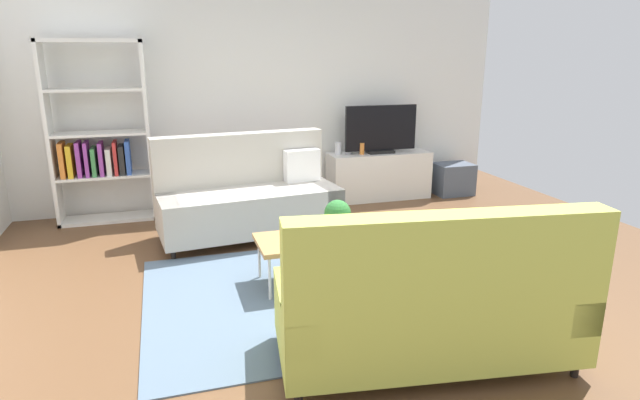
{
  "coord_description": "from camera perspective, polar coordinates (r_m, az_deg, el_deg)",
  "views": [
    {
      "loc": [
        -1.34,
        -4.07,
        1.96
      ],
      "look_at": [
        0.0,
        0.38,
        0.65
      ],
      "focal_mm": 29.61,
      "sensor_mm": 36.0,
      "label": 1
    }
  ],
  "objects": [
    {
      "name": "ground_plane",
      "position": [
        4.72,
        1.33,
        -8.84
      ],
      "size": [
        7.68,
        7.68,
        0.0
      ],
      "primitive_type": "plane",
      "color": "brown"
    },
    {
      "name": "wall_far",
      "position": [
        7.02,
        -5.85,
        11.47
      ],
      "size": [
        6.4,
        0.12,
        2.9
      ],
      "primitive_type": "cube",
      "color": "white",
      "rests_on": "ground_plane"
    },
    {
      "name": "area_rug",
      "position": [
        4.53,
        0.2,
        -9.84
      ],
      "size": [
        2.9,
        2.2,
        0.01
      ],
      "primitive_type": "cube",
      "color": "slate",
      "rests_on": "ground_plane"
    },
    {
      "name": "couch_beige",
      "position": [
        5.8,
        -7.76,
        0.38
      ],
      "size": [
        1.98,
        1.04,
        1.1
      ],
      "rotation": [
        0.0,
        0.0,
        3.25
      ],
      "color": "#B2ADA3",
      "rests_on": "ground_plane"
    },
    {
      "name": "couch_green",
      "position": [
        3.44,
        11.55,
        -10.74
      ],
      "size": [
        2.0,
        1.09,
        1.1
      ],
      "rotation": [
        0.0,
        0.0,
        -0.14
      ],
      "color": "#C1CC51",
      "rests_on": "ground_plane"
    },
    {
      "name": "coffee_table",
      "position": [
        4.57,
        0.07,
        -4.34
      ],
      "size": [
        1.1,
        0.56,
        0.42
      ],
      "color": "#B7844C",
      "rests_on": "ground_plane"
    },
    {
      "name": "tv_console",
      "position": [
        7.3,
        6.37,
        2.64
      ],
      "size": [
        1.4,
        0.44,
        0.64
      ],
      "primitive_type": "cube",
      "color": "silver",
      "rests_on": "ground_plane"
    },
    {
      "name": "tv",
      "position": [
        7.17,
        6.59,
        7.53
      ],
      "size": [
        1.0,
        0.2,
        0.64
      ],
      "color": "black",
      "rests_on": "tv_console"
    },
    {
      "name": "bookshelf",
      "position": [
        6.67,
        -22.76,
        5.89
      ],
      "size": [
        1.1,
        0.36,
        2.1
      ],
      "color": "white",
      "rests_on": "ground_plane"
    },
    {
      "name": "storage_trunk",
      "position": [
        7.73,
        14.17,
        2.23
      ],
      "size": [
        0.52,
        0.4,
        0.44
      ],
      "primitive_type": "cube",
      "color": "#4C5666",
      "rests_on": "ground_plane"
    },
    {
      "name": "potted_plant",
      "position": [
        4.52,
        1.9,
        -1.85
      ],
      "size": [
        0.23,
        0.23,
        0.33
      ],
      "color": "brown",
      "rests_on": "coffee_table"
    },
    {
      "name": "table_book_0",
      "position": [
        4.48,
        -1.37,
        -4.21
      ],
      "size": [
        0.27,
        0.22,
        0.03
      ],
      "primitive_type": "cube",
      "rotation": [
        0.0,
        0.0,
        0.17
      ],
      "color": "#3F8C4C",
      "rests_on": "coffee_table"
    },
    {
      "name": "table_book_1",
      "position": [
        4.47,
        -1.37,
        -3.79
      ],
      "size": [
        0.26,
        0.21,
        0.04
      ],
      "primitive_type": "cube",
      "rotation": [
        0.0,
        0.0,
        -0.11
      ],
      "color": "gold",
      "rests_on": "table_book_0"
    },
    {
      "name": "vase_0",
      "position": [
        7.06,
        1.96,
        5.61
      ],
      "size": [
        0.09,
        0.09,
        0.16
      ],
      "primitive_type": "cylinder",
      "color": "silver",
      "rests_on": "tv_console"
    },
    {
      "name": "vase_1",
      "position": [
        7.12,
        3.08,
        5.52
      ],
      "size": [
        0.1,
        0.1,
        0.13
      ],
      "primitive_type": "cylinder",
      "color": "silver",
      "rests_on": "tv_console"
    },
    {
      "name": "bottle_0",
      "position": [
        7.09,
        4.55,
        5.56
      ],
      "size": [
        0.06,
        0.06,
        0.15
      ],
      "primitive_type": "cylinder",
      "color": "orange",
      "rests_on": "tv_console"
    }
  ]
}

